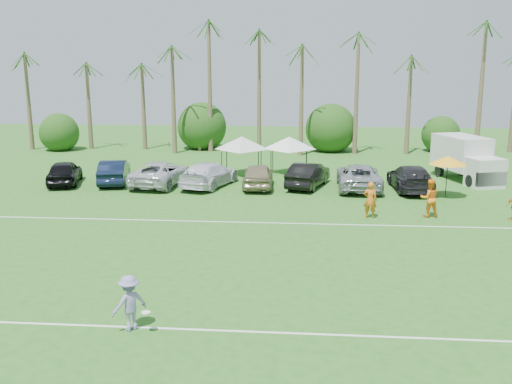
{
  "coord_description": "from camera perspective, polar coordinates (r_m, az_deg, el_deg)",
  "views": [
    {
      "loc": [
        3.5,
        -13.59,
        7.79
      ],
      "look_at": [
        1.21,
        13.93,
        1.6
      ],
      "focal_mm": 40.0,
      "sensor_mm": 36.0,
      "label": 1
    }
  ],
  "objects": [
    {
      "name": "bush_tree_1",
      "position": [
        53.78,
        -5.49,
        6.17
      ],
      "size": [
        4.0,
        4.0,
        4.0
      ],
      "color": "brown",
      "rests_on": "ground"
    },
    {
      "name": "palm_tree_8",
      "position": [
        52.46,
        15.51,
        11.84
      ],
      "size": [
        2.4,
        2.4,
        8.9
      ],
      "color": "brown",
      "rests_on": "ground"
    },
    {
      "name": "canopy_tent_left",
      "position": [
        40.85,
        -1.42,
        5.56
      ],
      "size": [
        3.99,
        3.99,
        3.23
      ],
      "color": "black",
      "rests_on": "ground"
    },
    {
      "name": "ground",
      "position": [
        16.05,
        -8.83,
        -16.55
      ],
      "size": [
        120.0,
        120.0,
        0.0
      ],
      "primitive_type": "plane",
      "color": "#29611D",
      "rests_on": "ground"
    },
    {
      "name": "bush_tree_0",
      "position": [
        57.52,
        -18.42,
        6.01
      ],
      "size": [
        4.0,
        4.0,
        4.0
      ],
      "color": "brown",
      "rests_on": "ground"
    },
    {
      "name": "palm_tree_5",
      "position": [
        51.72,
        0.89,
        13.25
      ],
      "size": [
        2.4,
        2.4,
        9.9
      ],
      "color": "brown",
      "rests_on": "ground"
    },
    {
      "name": "sideline_player_b",
      "position": [
        30.96,
        16.96,
        -0.59
      ],
      "size": [
        1.04,
        0.85,
        2.01
      ],
      "primitive_type": "imported",
      "rotation": [
        0.0,
        0.0,
        3.23
      ],
      "color": "orange",
      "rests_on": "ground"
    },
    {
      "name": "parked_car_2",
      "position": [
        38.02,
        -9.52,
        1.86
      ],
      "size": [
        3.35,
        6.05,
        1.6
      ],
      "primitive_type": "imported",
      "rotation": [
        0.0,
        0.0,
        3.02
      ],
      "color": "silver",
      "rests_on": "ground"
    },
    {
      "name": "palm_tree_4",
      "position": [
        52.14,
        -3.61,
        12.26
      ],
      "size": [
        2.4,
        2.4,
        8.9
      ],
      "color": "brown",
      "rests_on": "ground"
    },
    {
      "name": "palm_tree_2",
      "position": [
        53.89,
        -12.34,
        13.86
      ],
      "size": [
        2.4,
        2.4,
        10.9
      ],
      "color": "brown",
      "rests_on": "ground"
    },
    {
      "name": "bush_tree_2",
      "position": [
        52.99,
        7.46,
        6.03
      ],
      "size": [
        4.0,
        4.0,
        4.0
      ],
      "color": "brown",
      "rests_on": "ground"
    },
    {
      "name": "canopy_tent_right",
      "position": [
        41.3,
        3.36,
        5.53
      ],
      "size": [
        3.9,
        3.9,
        3.16
      ],
      "color": "black",
      "rests_on": "ground"
    },
    {
      "name": "palm_tree_0",
      "position": [
        57.55,
        -22.02,
        11.42
      ],
      "size": [
        2.4,
        2.4,
        8.9
      ],
      "color": "brown",
      "rests_on": "ground"
    },
    {
      "name": "box_truck",
      "position": [
        41.4,
        20.32,
        3.24
      ],
      "size": [
        3.85,
        6.19,
        2.99
      ],
      "rotation": [
        0.0,
        0.0,
        0.31
      ],
      "color": "silver",
      "rests_on": "ground"
    },
    {
      "name": "parked_car_3",
      "position": [
        37.3,
        -4.73,
        1.79
      ],
      "size": [
        3.71,
        5.93,
        1.6
      ],
      "primitive_type": "imported",
      "rotation": [
        0.0,
        0.0,
        2.85
      ],
      "color": "white",
      "rests_on": "ground"
    },
    {
      "name": "palm_tree_9",
      "position": [
        53.6,
        20.95,
        12.42
      ],
      "size": [
        2.4,
        2.4,
        9.9
      ],
      "color": "brown",
      "rests_on": "ground"
    },
    {
      "name": "frisbee_player",
      "position": [
        17.68,
        -12.54,
        -10.77
      ],
      "size": [
        1.31,
        1.22,
        1.71
      ],
      "rotation": [
        0.0,
        0.0,
        3.91
      ],
      "color": "#877EB3",
      "rests_on": "ground"
    },
    {
      "name": "market_umbrella",
      "position": [
        35.56,
        18.65,
        3.02
      ],
      "size": [
        2.26,
        2.26,
        2.52
      ],
      "color": "black",
      "rests_on": "ground"
    },
    {
      "name": "sideline_player_a",
      "position": [
        30.02,
        11.36,
        -0.78
      ],
      "size": [
        0.78,
        0.61,
        1.91
      ],
      "primitive_type": "imported",
      "rotation": [
        0.0,
        0.0,
        2.9
      ],
      "color": "orange",
      "rests_on": "ground"
    },
    {
      "name": "parked_car_1",
      "position": [
        39.2,
        -13.99,
        1.98
      ],
      "size": [
        2.65,
        5.1,
        1.6
      ],
      "primitive_type": "imported",
      "rotation": [
        0.0,
        0.0,
        3.35
      ],
      "color": "black",
      "rests_on": "ground"
    },
    {
      "name": "palm_tree_3",
      "position": [
        52.91,
        -8.09,
        14.97
      ],
      "size": [
        2.4,
        2.4,
        11.9
      ],
      "color": "brown",
      "rests_on": "ground"
    },
    {
      "name": "parked_car_4",
      "position": [
        36.76,
        0.2,
        1.67
      ],
      "size": [
        2.08,
        4.77,
        1.6
      ],
      "primitive_type": "imported",
      "rotation": [
        0.0,
        0.0,
        3.18
      ],
      "color": "gray",
      "rests_on": "ground"
    },
    {
      "name": "parked_car_0",
      "position": [
        39.92,
        -18.61,
        1.88
      ],
      "size": [
        2.99,
        5.02,
        1.6
      ],
      "primitive_type": "imported",
      "rotation": [
        0.0,
        0.0,
        3.39
      ],
      "color": "black",
      "rests_on": "ground"
    },
    {
      "name": "palm_tree_6",
      "position": [
        51.62,
        5.46,
        14.15
      ],
      "size": [
        2.4,
        2.4,
        10.9
      ],
      "color": "brown",
      "rests_on": "ground"
    },
    {
      "name": "parked_car_5",
      "position": [
        37.11,
        5.23,
        1.72
      ],
      "size": [
        3.02,
        5.14,
        1.6
      ],
      "primitive_type": "imported",
      "rotation": [
        0.0,
        0.0,
        2.85
      ],
      "color": "black",
      "rests_on": "ground"
    },
    {
      "name": "palm_tree_1",
      "position": [
        55.52,
        -17.36,
        12.65
      ],
      "size": [
        2.4,
        2.4,
        9.9
      ],
      "color": "brown",
      "rests_on": "ground"
    },
    {
      "name": "field_lines",
      "position": [
        23.22,
        -4.23,
        -6.99
      ],
      "size": [
        80.0,
        12.1,
        0.01
      ],
      "color": "white",
      "rests_on": "ground"
    },
    {
      "name": "parked_car_7",
      "position": [
        37.28,
        15.2,
        1.38
      ],
      "size": [
        2.45,
        5.6,
        1.6
      ],
      "primitive_type": "imported",
      "rotation": [
        0.0,
        0.0,
        3.18
      ],
      "color": "black",
      "rests_on": "ground"
    },
    {
      "name": "parked_car_6",
      "position": [
        36.99,
        10.24,
        1.54
      ],
      "size": [
        2.79,
        5.82,
        1.6
      ],
      "primitive_type": "imported",
      "rotation": [
        0.0,
        0.0,
        3.12
      ],
      "color": "#92969E",
      "rests_on": "ground"
    },
    {
      "name": "bush_tree_3",
      "position": [
        54.39,
        18.09,
        5.68
      ],
      "size": [
        4.0,
        4.0,
        4.0
      ],
      "color": "brown",
      "rests_on": "ground"
    },
    {
      "name": "palm_tree_7",
      "position": [
        51.84,
        10.06,
        14.95
      ],
      "size": [
        2.4,
        2.4,
        11.9
      ],
      "color": "brown",
      "rests_on": "ground"
    }
  ]
}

